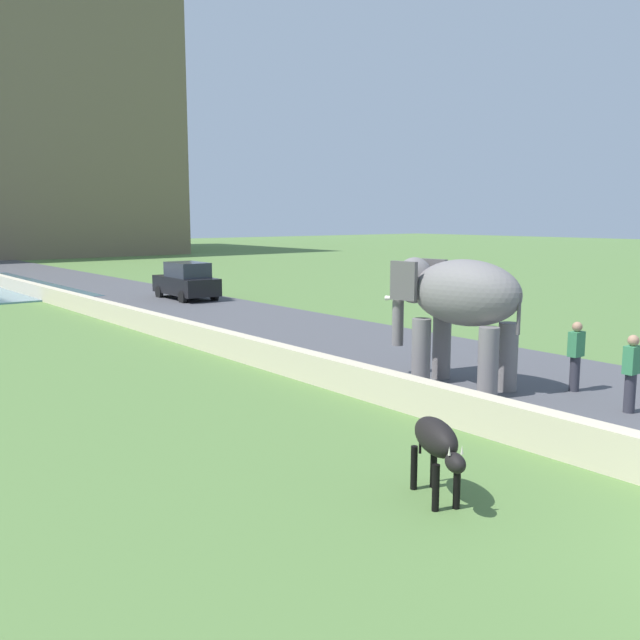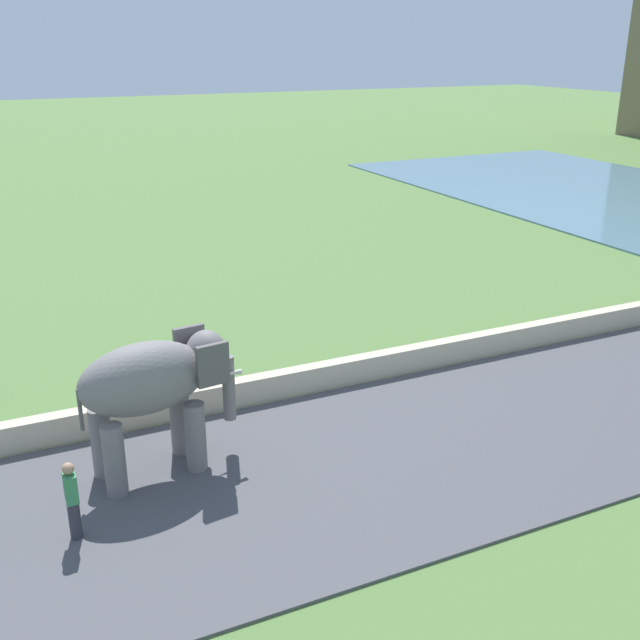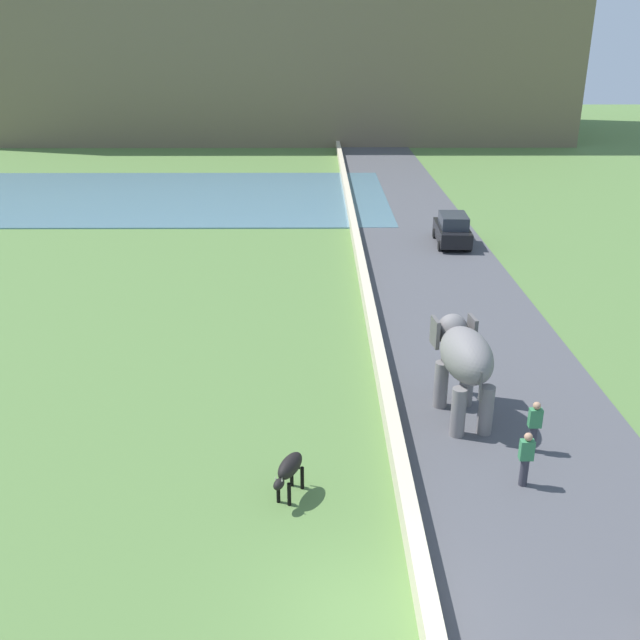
% 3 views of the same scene
% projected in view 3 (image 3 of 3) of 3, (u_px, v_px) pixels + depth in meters
% --- Properties ---
extents(ground_plane, '(220.00, 220.00, 0.00)m').
position_uv_depth(ground_plane, '(367.00, 621.00, 14.38)').
color(ground_plane, '#567A3D').
extents(road_surface, '(7.00, 120.00, 0.06)m').
position_uv_depth(road_surface, '(445.00, 288.00, 32.90)').
color(road_surface, '#4C4C51').
rests_on(road_surface, ground).
extents(barrier_wall, '(0.40, 110.00, 0.71)m').
position_uv_depth(barrier_wall, '(367.00, 297.00, 30.91)').
color(barrier_wall, beige).
rests_on(barrier_wall, ground).
extents(lake, '(36.00, 18.00, 0.08)m').
position_uv_depth(lake, '(138.00, 196.00, 51.22)').
color(lake, slate).
rests_on(lake, ground).
extents(hill_distant, '(64.00, 28.00, 26.66)m').
position_uv_depth(hill_distant, '(273.00, 11.00, 80.76)').
color(hill_distant, '#75664C').
rests_on(hill_distant, ground).
extents(elephant, '(1.73, 3.55, 2.99)m').
position_uv_depth(elephant, '(463.00, 358.00, 21.22)').
color(elephant, slate).
rests_on(elephant, ground).
extents(person_beside_elephant, '(0.36, 0.22, 1.63)m').
position_uv_depth(person_beside_elephant, '(534.00, 426.00, 19.80)').
color(person_beside_elephant, '#33333D').
rests_on(person_beside_elephant, ground).
extents(person_trailing, '(0.36, 0.22, 1.63)m').
position_uv_depth(person_trailing, '(526.00, 458.00, 18.30)').
color(person_trailing, '#33333D').
rests_on(person_trailing, ground).
extents(car_black, '(1.93, 4.07, 1.80)m').
position_uv_depth(car_black, '(452.00, 230.00, 39.32)').
color(car_black, black).
rests_on(car_black, ground).
extents(cow_black, '(0.88, 1.40, 1.15)m').
position_uv_depth(cow_black, '(289.00, 469.00, 17.92)').
color(cow_black, black).
rests_on(cow_black, ground).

